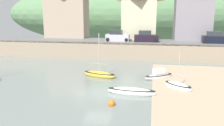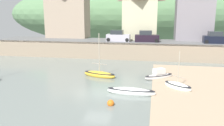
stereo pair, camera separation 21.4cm
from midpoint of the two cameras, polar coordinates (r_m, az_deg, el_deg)
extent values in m
cube|color=slate|center=(22.30, -3.27, -7.34)|extent=(48.00, 40.00, 0.06)
cube|color=gray|center=(38.24, 2.79, 2.83)|extent=(48.00, 2.40, 2.40)
cube|color=#606060|center=(41.71, 3.50, 5.20)|extent=(48.00, 9.00, 0.10)
ellipsoid|color=#598054|center=(75.90, 5.48, 11.74)|extent=(80.00, 44.00, 19.63)
cube|color=tan|center=(48.81, -10.54, 10.90)|extent=(8.14, 4.15, 8.16)
cube|color=beige|center=(45.71, 7.00, 10.25)|extent=(6.24, 5.72, 7.06)
cube|color=gray|center=(46.08, 19.28, 10.88)|extent=(6.35, 5.03, 8.98)
ellipsoid|color=silver|center=(27.50, 11.47, -3.27)|extent=(3.64, 3.06, 0.72)
ellipsoid|color=black|center=(27.44, 11.49, -2.88)|extent=(3.56, 3.00, 0.12)
cube|color=silver|center=(27.33, 11.53, -1.94)|extent=(1.50, 1.38, 0.60)
ellipsoid|color=white|center=(24.23, 15.83, -5.52)|extent=(3.06, 2.91, 0.86)
ellipsoid|color=black|center=(24.16, 15.86, -4.98)|extent=(2.99, 2.85, 0.12)
cylinder|color=#B2A893|center=(23.71, 16.11, -0.89)|extent=(0.09, 0.09, 3.15)
cylinder|color=gray|center=(23.94, 15.97, -3.19)|extent=(1.20, 1.09, 0.07)
ellipsoid|color=white|center=(21.95, 4.91, -6.97)|extent=(4.57, 1.30, 0.82)
ellipsoid|color=black|center=(21.87, 4.92, -6.42)|extent=(4.48, 1.28, 0.12)
ellipsoid|color=gold|center=(27.73, -2.85, -2.85)|extent=(4.27, 2.34, 0.82)
ellipsoid|color=black|center=(27.67, -2.85, -2.39)|extent=(4.18, 2.29, 0.12)
cylinder|color=#B2A893|center=(27.16, -2.90, 2.52)|extent=(0.09, 0.09, 4.44)
cylinder|color=gray|center=(27.42, -2.87, -0.21)|extent=(1.85, 0.62, 0.07)
cube|color=#B4B0C0|center=(41.82, 1.69, 6.14)|extent=(4.15, 1.82, 1.20)
cube|color=#282D33|center=(41.77, 1.36, 7.44)|extent=(2.14, 1.56, 0.80)
cylinder|color=black|center=(42.42, 4.07, 5.82)|extent=(0.64, 0.22, 0.64)
cylinder|color=black|center=(40.84, 3.82, 5.57)|extent=(0.64, 0.22, 0.64)
cylinder|color=black|center=(42.92, -0.33, 5.92)|extent=(0.64, 0.22, 0.64)
cylinder|color=black|center=(41.36, -0.75, 5.68)|extent=(0.64, 0.22, 0.64)
cube|color=black|center=(41.35, 8.58, 5.94)|extent=(4.20, 1.96, 1.20)
cube|color=#282D33|center=(41.27, 8.27, 7.26)|extent=(2.19, 1.63, 0.80)
cylinder|color=black|center=(42.15, 10.86, 5.59)|extent=(0.64, 0.22, 0.64)
cylinder|color=black|center=(40.56, 10.86, 5.34)|extent=(0.64, 0.22, 0.64)
cylinder|color=black|center=(42.26, 6.36, 5.75)|extent=(0.64, 0.22, 0.64)
cylinder|color=black|center=(40.68, 6.19, 5.50)|extent=(0.64, 0.22, 0.64)
cube|color=black|center=(42.49, 24.05, 5.18)|extent=(4.11, 1.73, 1.20)
cube|color=#282D33|center=(42.34, 23.83, 6.48)|extent=(2.11, 1.51, 0.80)
cylinder|color=black|center=(42.95, 21.63, 5.07)|extent=(0.64, 0.22, 0.64)
cylinder|color=black|center=(41.39, 22.04, 4.80)|extent=(0.64, 0.22, 0.64)
sphere|color=orange|center=(19.42, 0.00, -9.71)|extent=(0.58, 0.58, 0.58)
camera|label=1|loc=(0.11, -89.55, 0.10)|focal=37.79mm
camera|label=2|loc=(0.11, 90.45, -0.10)|focal=37.79mm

